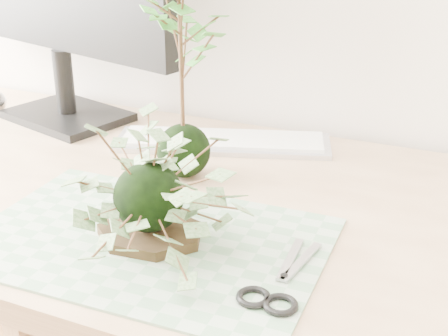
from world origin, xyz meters
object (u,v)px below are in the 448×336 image
at_px(desk, 200,243).
at_px(ivy_kokedama, 147,167).
at_px(keyboard, 223,141).
at_px(maple_kokedama, 180,18).

relative_size(desk, ivy_kokedama, 5.06).
xyz_separation_m(desk, keyboard, (-0.06, 0.22, 0.10)).
distance_m(desk, keyboard, 0.25).
distance_m(ivy_kokedama, keyboard, 0.39).
relative_size(ivy_kokedama, keyboard, 0.73).
height_order(ivy_kokedama, maple_kokedama, maple_kokedama).
bearing_deg(desk, maple_kokedama, 133.54).
height_order(desk, ivy_kokedama, ivy_kokedama).
height_order(ivy_kokedama, keyboard, ivy_kokedama).
distance_m(maple_kokedama, keyboard, 0.31).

